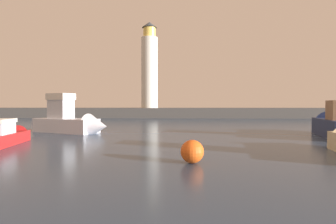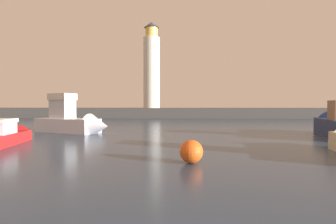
# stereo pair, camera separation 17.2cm
# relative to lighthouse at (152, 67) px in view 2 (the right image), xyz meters

# --- Properties ---
(ground_plane) EXTENTS (220.00, 220.00, 0.00)m
(ground_plane) POSITION_rel_lighthouse_xyz_m (5.83, -26.05, -9.81)
(ground_plane) COLOR #2D3D51
(breakwater) EXTENTS (87.26, 5.45, 1.91)m
(breakwater) POSITION_rel_lighthouse_xyz_m (5.83, 0.00, -8.86)
(breakwater) COLOR #423F3D
(breakwater) RESTS_ON ground_plane
(lighthouse) EXTENTS (3.19, 3.19, 16.68)m
(lighthouse) POSITION_rel_lighthouse_xyz_m (0.00, 0.00, 0.00)
(lighthouse) COLOR silver
(lighthouse) RESTS_ON breakwater
(motorboat_1) EXTENTS (2.18, 5.75, 2.01)m
(motorboat_1) POSITION_rel_lighthouse_xyz_m (-5.89, -35.29, -9.24)
(motorboat_1) COLOR #B21E1E
(motorboat_1) RESTS_ON ground_plane
(motorboat_3) EXTENTS (8.10, 5.11, 4.05)m
(motorboat_3) POSITION_rel_lighthouse_xyz_m (-4.20, -28.33, -8.76)
(motorboat_3) COLOR silver
(motorboat_3) RESTS_ON ground_plane
(mooring_buoy) EXTENTS (1.05, 1.05, 1.05)m
(mooring_buoy) POSITION_rel_lighthouse_xyz_m (6.13, -41.05, -9.29)
(mooring_buoy) COLOR #EA5919
(mooring_buoy) RESTS_ON ground_plane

